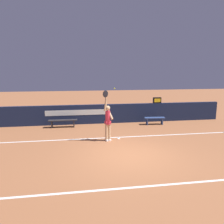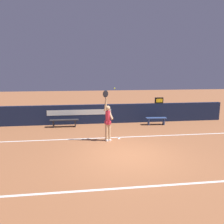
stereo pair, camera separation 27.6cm
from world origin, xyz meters
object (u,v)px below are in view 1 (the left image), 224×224
at_px(speed_display, 157,100).
at_px(tennis_ball, 114,88).
at_px(tennis_player, 108,120).
at_px(courtside_bench_near, 155,119).
at_px(courtside_bench_far, 63,122).

height_order(speed_display, tennis_ball, tennis_ball).
relative_size(tennis_player, tennis_ball, 36.49).
relative_size(speed_display, courtside_bench_near, 0.43).
bearing_deg(tennis_ball, courtside_bench_near, 43.44).
xyz_separation_m(speed_display, tennis_ball, (-3.60, -3.86, 1.16)).
relative_size(speed_display, tennis_player, 0.22).
bearing_deg(courtside_bench_far, tennis_ball, -49.65).
bearing_deg(tennis_player, speed_display, 43.79).
relative_size(tennis_ball, courtside_bench_near, 0.05).
distance_m(speed_display, tennis_player, 5.44).
xyz_separation_m(courtside_bench_near, courtside_bench_far, (-5.82, 0.18, 0.01)).
distance_m(tennis_player, tennis_ball, 1.59).
relative_size(speed_display, courtside_bench_far, 0.32).
bearing_deg(courtside_bench_near, tennis_ball, -136.56).
bearing_deg(tennis_ball, speed_display, 47.01).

